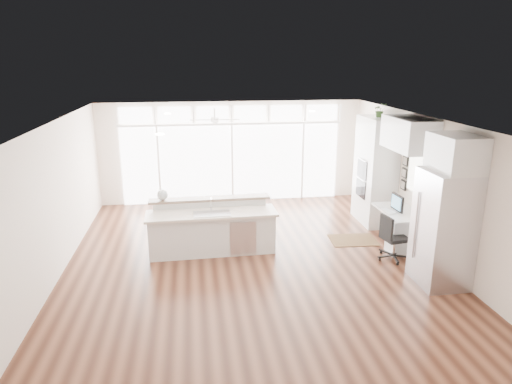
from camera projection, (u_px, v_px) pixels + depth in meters
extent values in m
cube|color=#3D1E12|center=(251.00, 261.00, 8.87)|extent=(7.00, 8.00, 0.02)
cube|color=silver|center=(251.00, 121.00, 8.11)|extent=(7.00, 8.00, 0.02)
cube|color=white|center=(232.00, 152.00, 12.29)|extent=(7.00, 0.04, 2.70)
cube|color=white|center=(302.00, 303.00, 4.69)|extent=(7.00, 0.04, 2.70)
cube|color=white|center=(54.00, 202.00, 8.01)|extent=(0.04, 8.00, 2.70)
cube|color=white|center=(427.00, 187.00, 8.96)|extent=(0.04, 8.00, 2.70)
cube|color=white|center=(232.00, 163.00, 12.32)|extent=(5.80, 0.06, 2.08)
cube|color=white|center=(231.00, 114.00, 11.94)|extent=(5.90, 0.06, 0.40)
cube|color=silver|center=(419.00, 173.00, 9.19)|extent=(0.04, 0.85, 0.85)
cube|color=white|center=(215.00, 115.00, 10.76)|extent=(1.16, 1.16, 0.32)
cube|color=white|center=(250.00, 121.00, 8.31)|extent=(3.40, 3.00, 0.02)
cube|color=silver|center=(375.00, 171.00, 10.66)|extent=(0.64, 1.20, 2.50)
cube|color=silver|center=(399.00, 228.00, 9.47)|extent=(0.72, 1.30, 0.76)
cube|color=silver|center=(409.00, 134.00, 8.92)|extent=(0.64, 1.30, 0.64)
cube|color=#BCBCC1|center=(443.00, 228.00, 7.73)|extent=(0.76, 0.90, 2.00)
cube|color=silver|center=(456.00, 153.00, 7.37)|extent=(0.64, 0.90, 0.60)
cube|color=black|center=(405.00, 173.00, 9.82)|extent=(0.06, 0.22, 0.80)
cube|color=silver|center=(212.00, 228.00, 9.11)|extent=(2.61, 1.04, 1.03)
cube|color=#362211|center=(353.00, 240.00, 9.84)|extent=(1.03, 0.77, 0.01)
cube|color=black|center=(395.00, 237.00, 8.81)|extent=(0.53, 0.50, 0.89)
sphere|color=silver|center=(162.00, 195.00, 9.16)|extent=(0.23, 0.23, 0.22)
cube|color=black|center=(397.00, 203.00, 9.30)|extent=(0.10, 0.45, 0.37)
cube|color=silver|center=(389.00, 211.00, 9.33)|extent=(0.19, 0.37, 0.02)
imported|color=#345B27|center=(380.00, 112.00, 10.27)|extent=(0.30, 0.33, 0.24)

